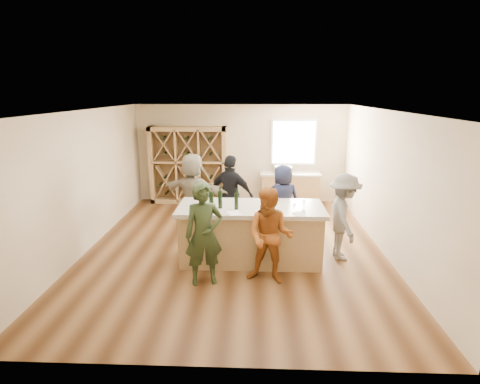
{
  "coord_description": "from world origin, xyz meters",
  "views": [
    {
      "loc": [
        0.39,
        -7.21,
        3.15
      ],
      "look_at": [
        0.1,
        0.2,
        1.15
      ],
      "focal_mm": 28.0,
      "sensor_mm": 36.0,
      "label": 1
    }
  ],
  "objects_px": {
    "wine_bottle_c": "(220,200)",
    "person_far_left": "(193,193)",
    "wine_bottle_a": "(204,200)",
    "sink": "(283,169)",
    "person_server": "(343,217)",
    "person_near_right": "(270,236)",
    "person_far_right": "(283,200)",
    "wine_rack": "(189,165)",
    "wine_bottle_b": "(211,201)",
    "person_far_mid": "(231,196)",
    "wine_bottle_e": "(236,201)",
    "tasting_counter_base": "(251,235)",
    "person_near_left": "(204,235)"
  },
  "relations": [
    {
      "from": "wine_bottle_c",
      "to": "person_server",
      "type": "xyz_separation_m",
      "value": [
        2.32,
        0.28,
        -0.4
      ]
    },
    {
      "from": "wine_bottle_c",
      "to": "person_near_left",
      "type": "height_order",
      "value": "person_near_left"
    },
    {
      "from": "tasting_counter_base",
      "to": "person_near_right",
      "type": "xyz_separation_m",
      "value": [
        0.33,
        -0.83,
        0.32
      ]
    },
    {
      "from": "sink",
      "to": "person_near_left",
      "type": "bearing_deg",
      "value": -109.22
    },
    {
      "from": "person_far_mid",
      "to": "person_far_right",
      "type": "relative_size",
      "value": 1.14
    },
    {
      "from": "wine_rack",
      "to": "wine_bottle_c",
      "type": "xyz_separation_m",
      "value": [
        1.27,
        -3.95,
        0.14
      ]
    },
    {
      "from": "person_far_mid",
      "to": "wine_bottle_b",
      "type": "bearing_deg",
      "value": 102.01
    },
    {
      "from": "person_near_right",
      "to": "person_far_left",
      "type": "relative_size",
      "value": 0.9
    },
    {
      "from": "wine_bottle_e",
      "to": "person_far_mid",
      "type": "distance_m",
      "value": 1.58
    },
    {
      "from": "person_near_left",
      "to": "person_far_left",
      "type": "height_order",
      "value": "person_far_left"
    },
    {
      "from": "wine_bottle_c",
      "to": "person_far_mid",
      "type": "height_order",
      "value": "person_far_mid"
    },
    {
      "from": "wine_bottle_b",
      "to": "wine_bottle_e",
      "type": "relative_size",
      "value": 1.13
    },
    {
      "from": "wine_bottle_b",
      "to": "person_far_left",
      "type": "bearing_deg",
      "value": 109.74
    },
    {
      "from": "person_near_right",
      "to": "wine_rack",
      "type": "bearing_deg",
      "value": 129.24
    },
    {
      "from": "wine_bottle_e",
      "to": "person_far_right",
      "type": "bearing_deg",
      "value": 58.95
    },
    {
      "from": "wine_bottle_b",
      "to": "wine_bottle_a",
      "type": "bearing_deg",
      "value": 148.06
    },
    {
      "from": "wine_bottle_e",
      "to": "sink",
      "type": "bearing_deg",
      "value": 74.0
    },
    {
      "from": "tasting_counter_base",
      "to": "person_far_left",
      "type": "height_order",
      "value": "person_far_left"
    },
    {
      "from": "wine_bottle_e",
      "to": "person_near_right",
      "type": "relative_size",
      "value": 0.18
    },
    {
      "from": "person_server",
      "to": "person_far_left",
      "type": "distance_m",
      "value": 3.35
    },
    {
      "from": "wine_bottle_b",
      "to": "person_server",
      "type": "xyz_separation_m",
      "value": [
        2.47,
        0.4,
        -0.41
      ]
    },
    {
      "from": "wine_bottle_a",
      "to": "person_far_mid",
      "type": "height_order",
      "value": "person_far_mid"
    },
    {
      "from": "tasting_counter_base",
      "to": "wine_bottle_b",
      "type": "height_order",
      "value": "wine_bottle_b"
    },
    {
      "from": "sink",
      "to": "person_far_right",
      "type": "xyz_separation_m",
      "value": [
        -0.17,
        -2.34,
        -0.22
      ]
    },
    {
      "from": "wine_bottle_c",
      "to": "person_far_left",
      "type": "distance_m",
      "value": 1.78
    },
    {
      "from": "wine_bottle_e",
      "to": "wine_bottle_b",
      "type": "bearing_deg",
      "value": -171.49
    },
    {
      "from": "wine_bottle_b",
      "to": "person_near_left",
      "type": "height_order",
      "value": "person_near_left"
    },
    {
      "from": "wine_rack",
      "to": "person_far_right",
      "type": "distance_m",
      "value": 3.51
    },
    {
      "from": "wine_bottle_a",
      "to": "wine_bottle_c",
      "type": "bearing_deg",
      "value": 5.27
    },
    {
      "from": "wine_rack",
      "to": "wine_bottle_b",
      "type": "relative_size",
      "value": 6.56
    },
    {
      "from": "wine_bottle_c",
      "to": "person_far_right",
      "type": "relative_size",
      "value": 0.2
    },
    {
      "from": "wine_bottle_a",
      "to": "person_far_left",
      "type": "xyz_separation_m",
      "value": [
        -0.46,
        1.61,
        -0.33
      ]
    },
    {
      "from": "wine_bottle_c",
      "to": "person_far_right",
      "type": "xyz_separation_m",
      "value": [
        1.26,
        1.54,
        -0.45
      ]
    },
    {
      "from": "wine_rack",
      "to": "wine_bottle_a",
      "type": "xyz_separation_m",
      "value": [
        0.97,
        -3.98,
        0.14
      ]
    },
    {
      "from": "wine_bottle_a",
      "to": "tasting_counter_base",
      "type": "bearing_deg",
      "value": 10.26
    },
    {
      "from": "person_near_right",
      "to": "person_far_mid",
      "type": "height_order",
      "value": "person_far_mid"
    },
    {
      "from": "person_near_left",
      "to": "person_near_right",
      "type": "distance_m",
      "value": 1.1
    },
    {
      "from": "wine_bottle_e",
      "to": "wine_bottle_a",
      "type": "bearing_deg",
      "value": 177.26
    },
    {
      "from": "wine_bottle_b",
      "to": "person_far_left",
      "type": "height_order",
      "value": "person_far_left"
    },
    {
      "from": "wine_bottle_c",
      "to": "sink",
      "type": "bearing_deg",
      "value": 69.8
    },
    {
      "from": "wine_bottle_b",
      "to": "person_far_left",
      "type": "xyz_separation_m",
      "value": [
        -0.61,
        1.7,
        -0.33
      ]
    },
    {
      "from": "person_near_right",
      "to": "person_far_mid",
      "type": "bearing_deg",
      "value": 124.16
    },
    {
      "from": "wine_bottle_a",
      "to": "wine_rack",
      "type": "bearing_deg",
      "value": 103.72
    },
    {
      "from": "wine_bottle_b",
      "to": "wine_bottle_e",
      "type": "distance_m",
      "value": 0.45
    },
    {
      "from": "wine_bottle_a",
      "to": "wine_bottle_e",
      "type": "distance_m",
      "value": 0.6
    },
    {
      "from": "wine_rack",
      "to": "person_server",
      "type": "bearing_deg",
      "value": -45.61
    },
    {
      "from": "person_near_right",
      "to": "person_far_right",
      "type": "relative_size",
      "value": 1.03
    },
    {
      "from": "sink",
      "to": "tasting_counter_base",
      "type": "bearing_deg",
      "value": -103.0
    },
    {
      "from": "person_far_mid",
      "to": "person_far_left",
      "type": "distance_m",
      "value": 0.87
    },
    {
      "from": "sink",
      "to": "person_far_left",
      "type": "relative_size",
      "value": 0.3
    }
  ]
}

